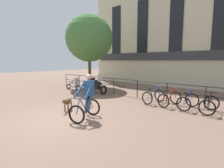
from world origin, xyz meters
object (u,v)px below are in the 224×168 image
(parked_bicycle_mid_right, at_px, (188,101))
(parked_bicycle_near_lamp, at_px, (154,96))
(parked_bicycle_far_end, at_px, (209,105))
(parked_scooter, at_px, (73,84))
(parked_motorcycle, at_px, (95,85))
(cyclist_with_bike, at_px, (87,99))
(dog, at_px, (67,102))
(parked_bicycle_mid_left, at_px, (170,99))

(parked_bicycle_mid_right, bearing_deg, parked_bicycle_near_lamp, 1.80)
(parked_bicycle_far_end, xyz_separation_m, parked_scooter, (-9.30, -0.26, 0.10))
(parked_motorcycle, relative_size, parked_bicycle_mid_right, 1.42)
(cyclist_with_bike, relative_size, dog, 2.16)
(parked_bicycle_mid_right, bearing_deg, parked_bicycle_far_end, -178.20)
(parked_bicycle_near_lamp, distance_m, parked_bicycle_mid_left, 0.87)
(cyclist_with_bike, xyz_separation_m, parked_motorcycle, (-3.59, 3.79, -0.20))
(parked_motorcycle, relative_size, parked_bicycle_near_lamp, 1.35)
(parked_bicycle_mid_left, height_order, parked_bicycle_mid_right, same)
(cyclist_with_bike, height_order, parked_bicycle_near_lamp, cyclist_with_bike)
(parked_scooter, bearing_deg, parked_bicycle_far_end, -88.44)
(parked_motorcycle, bearing_deg, parked_bicycle_mid_left, -91.73)
(cyclist_with_bike, relative_size, parked_motorcycle, 1.06)
(cyclist_with_bike, relative_size, parked_scooter, 1.33)
(cyclist_with_bike, distance_m, parked_bicycle_near_lamp, 4.00)
(parked_bicycle_near_lamp, bearing_deg, cyclist_with_bike, 88.09)
(parked_motorcycle, relative_size, parked_bicycle_far_end, 1.40)
(cyclist_with_bike, bearing_deg, parked_motorcycle, 116.05)
(dog, distance_m, parked_bicycle_far_end, 6.12)
(parked_bicycle_near_lamp, distance_m, parked_scooter, 6.69)
(parked_bicycle_near_lamp, xyz_separation_m, parked_bicycle_mid_left, (0.87, 0.00, 0.00))
(dog, relative_size, parked_bicycle_near_lamp, 0.66)
(parked_bicycle_mid_left, bearing_deg, parked_motorcycle, 10.82)
(parked_bicycle_mid_left, bearing_deg, parked_bicycle_far_end, -170.51)
(dog, relative_size, parked_bicycle_mid_right, 0.70)
(parked_bicycle_near_lamp, height_order, parked_bicycle_mid_left, same)
(parked_bicycle_near_lamp, height_order, parked_bicycle_far_end, same)
(cyclist_with_bike, relative_size, parked_bicycle_far_end, 1.48)
(parked_bicycle_mid_left, xyz_separation_m, parked_bicycle_mid_right, (0.87, -0.00, -0.00))
(cyclist_with_bike, relative_size, parked_bicycle_mid_left, 1.41)
(parked_bicycle_near_lamp, height_order, parked_bicycle_mid_right, same)
(parked_motorcycle, relative_size, parked_scooter, 1.26)
(parked_bicycle_far_end, bearing_deg, cyclist_with_bike, 45.82)
(dog, distance_m, parked_bicycle_near_lamp, 4.39)
(parked_bicycle_near_lamp, distance_m, parked_bicycle_mid_right, 1.75)
(cyclist_with_bike, distance_m, parked_scooter, 6.99)
(parked_bicycle_far_end, height_order, parked_scooter, parked_scooter)
(parked_motorcycle, height_order, parked_scooter, parked_motorcycle)
(parked_bicycle_mid_left, distance_m, parked_scooter, 7.56)
(parked_bicycle_mid_left, bearing_deg, parked_bicycle_mid_right, -170.51)
(cyclist_with_bike, distance_m, parked_bicycle_mid_left, 4.24)
(parked_bicycle_far_end, bearing_deg, parked_scooter, -2.04)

